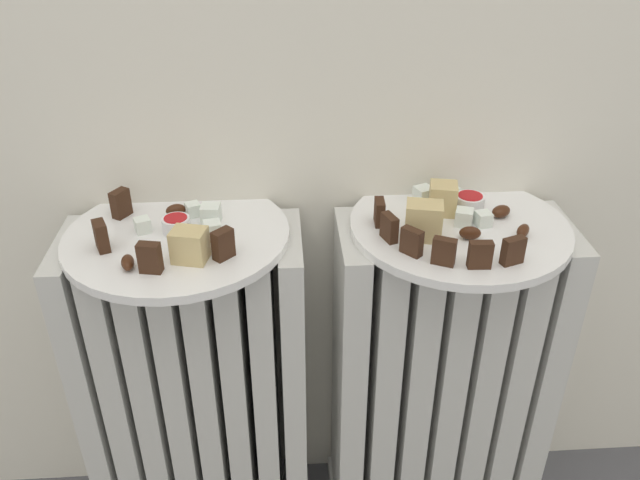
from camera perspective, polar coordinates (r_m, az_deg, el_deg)
The scene contains 33 objects.
radiator_left at distance 1.06m, azimuth -10.74°, elevation -13.49°, with size 0.34×0.16×0.57m.
radiator_right at distance 1.07m, azimuth 10.52°, elevation -12.55°, with size 0.34×0.16×0.57m.
plate_left at distance 0.88m, azimuth -12.57°, elevation 0.36°, with size 0.30×0.30×0.01m, color white.
plate_right at distance 0.90m, azimuth 12.27°, elevation 1.18°, with size 0.30×0.30×0.01m, color white.
dark_cake_slice_left_0 at distance 0.93m, azimuth -17.31°, elevation 3.13°, with size 0.03×0.01×0.04m, color #382114.
dark_cake_slice_left_1 at distance 0.85m, azimuth -18.89°, elevation 0.33°, with size 0.03×0.01×0.04m, color #382114.
dark_cake_slice_left_2 at distance 0.79m, azimuth -14.91°, elevation -1.54°, with size 0.03×0.01×0.04m, color #382114.
dark_cake_slice_left_3 at distance 0.80m, azimuth -8.62°, elevation -0.37°, with size 0.03×0.01×0.04m, color #382114.
marble_cake_slice_left_0 at distance 0.80m, azimuth -11.53°, elevation -0.46°, with size 0.04×0.03×0.04m, color tan.
turkish_delight_left_0 at distance 0.85m, azimuth -9.54°, elevation 0.92°, with size 0.02×0.02×0.02m, color white.
turkish_delight_left_1 at distance 0.89m, azimuth -9.69°, elevation 2.32°, with size 0.03×0.03×0.03m, color white.
turkish_delight_left_2 at distance 0.91m, azimuth -11.23°, elevation 2.68°, with size 0.02×0.02×0.02m, color white.
turkish_delight_left_3 at distance 0.88m, azimuth -15.51°, elevation 1.28°, with size 0.02×0.02×0.02m, color white.
medjool_date_left_0 at distance 0.81m, azimuth -16.74°, elevation -1.92°, with size 0.03×0.02×0.02m, color #3D1E0F.
medjool_date_left_1 at distance 0.91m, azimuth -12.70°, elevation 2.61°, with size 0.03×0.02×0.02m, color #3D1E0F.
jam_bowl_left at distance 0.87m, azimuth -12.67°, elevation 1.39°, with size 0.04×0.04×0.02m.
dark_cake_slice_right_0 at distance 0.87m, azimuth 5.31°, elevation 2.48°, with size 0.03×0.01×0.04m, color #382114.
dark_cake_slice_right_1 at distance 0.83m, azimuth 6.18°, elevation 1.10°, with size 0.03×0.01×0.04m, color #382114.
dark_cake_slice_right_2 at distance 0.81m, azimuth 8.16°, elevation -0.15°, with size 0.03×0.01×0.04m, color #382114.
dark_cake_slice_right_3 at distance 0.79m, azimuth 10.97°, elevation -1.01°, with size 0.03×0.01×0.04m, color #382114.
dark_cake_slice_right_4 at distance 0.80m, azimuth 14.06°, elevation -1.29°, with size 0.03×0.01×0.04m, color #382114.
dark_cake_slice_right_5 at distance 0.82m, azimuth 16.80°, elevation -0.93°, with size 0.03×0.01×0.04m, color #382114.
marble_cake_slice_right_0 at distance 0.91m, azimuth 10.87°, elevation 3.65°, with size 0.04×0.04×0.04m, color tan.
marble_cake_slice_right_1 at distance 0.84m, azimuth 9.21°, elevation 1.69°, with size 0.05×0.03×0.05m, color tan.
turkish_delight_right_0 at distance 0.89m, azimuth 12.68°, elevation 1.98°, with size 0.02×0.02×0.02m, color white.
turkish_delight_right_1 at distance 0.96m, azimuth 11.66°, elevation 4.14°, with size 0.02×0.02×0.02m, color white.
turkish_delight_right_2 at distance 0.94m, azimuth 9.19°, elevation 3.99°, with size 0.02×0.02×0.02m, color white.
turkish_delight_right_3 at distance 0.89m, azimuth 14.31°, elevation 1.83°, with size 0.02×0.02×0.02m, color white.
medjool_date_right_0 at distance 0.88m, azimuth 17.61°, elevation 0.79°, with size 0.03×0.01×0.02m, color #3D1E0F.
medjool_date_right_1 at distance 0.92m, azimuth 15.81°, elevation 2.47°, with size 0.03×0.02×0.02m, color #3D1E0F.
medjool_date_right_2 at distance 0.86m, azimuth 13.21°, elevation 0.61°, with size 0.03×0.02×0.02m, color #3D1E0F.
jam_bowl_right at distance 0.94m, azimuth 13.18°, elevation 3.43°, with size 0.04×0.04×0.02m.
fork at distance 0.87m, azimuth 10.03°, elevation 0.83°, with size 0.02×0.10×0.00m.
Camera 1 is at (-0.05, -0.47, 1.01)m, focal length 35.97 mm.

